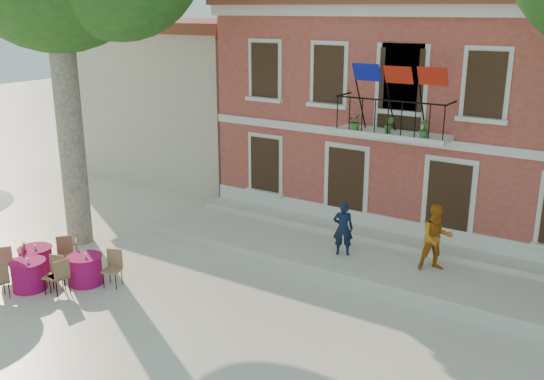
{
  "coord_description": "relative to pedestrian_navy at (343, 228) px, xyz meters",
  "views": [
    {
      "loc": [
        8.32,
        -10.32,
        6.89
      ],
      "look_at": [
        -0.71,
        3.5,
        1.93
      ],
      "focal_mm": 40.0,
      "sensor_mm": 36.0,
      "label": 1
    }
  ],
  "objects": [
    {
      "name": "cafe_table_2",
      "position": [
        -5.96,
        -5.79,
        -0.64
      ],
      "size": [
        1.82,
        1.79,
        0.95
      ],
      "color": "#BF1274",
      "rests_on": "ground"
    },
    {
      "name": "cafe_table_0",
      "position": [
        -6.58,
        -5.12,
        -0.65
      ],
      "size": [
        1.55,
        1.74,
        0.95
      ],
      "color": "#BF1274",
      "rests_on": "ground"
    },
    {
      "name": "terrace",
      "position": [
        0.63,
        0.49,
        -0.92
      ],
      "size": [
        14.0,
        3.4,
        0.3
      ],
      "primitive_type": "cube",
      "color": "silver",
      "rests_on": "ground"
    },
    {
      "name": "pedestrian_navy",
      "position": [
        0.0,
        0.0,
        0.0
      ],
      "size": [
        0.66,
        0.56,
        1.54
      ],
      "primitive_type": "imported",
      "rotation": [
        0.0,
        0.0,
        3.56
      ],
      "color": "#0F1932",
      "rests_on": "terrace"
    },
    {
      "name": "ground",
      "position": [
        -1.37,
        -3.91,
        -1.07
      ],
      "size": [
        90.0,
        90.0,
        0.0
      ],
      "primitive_type": "plane",
      "color": "beige",
      "rests_on": "ground"
    },
    {
      "name": "pedestrian_orange",
      "position": [
        2.49,
        0.4,
        0.12
      ],
      "size": [
        1.1,
        1.06,
        1.78
      ],
      "primitive_type": "imported",
      "rotation": [
        0.0,
        0.0,
        0.64
      ],
      "color": "#C66B17",
      "rests_on": "terrace"
    },
    {
      "name": "main_building",
      "position": [
        0.63,
        6.08,
        2.71
      ],
      "size": [
        13.5,
        9.59,
        7.5
      ],
      "color": "#C15945",
      "rests_on": "ground"
    },
    {
      "name": "neighbor_west",
      "position": [
        -10.87,
        7.09,
        2.15
      ],
      "size": [
        9.4,
        9.4,
        6.4
      ],
      "color": "beige",
      "rests_on": "ground"
    },
    {
      "name": "cafe_table_1",
      "position": [
        -5.01,
        -4.78,
        -0.64
      ],
      "size": [
        1.85,
        1.75,
        0.95
      ],
      "color": "#BF1274",
      "rests_on": "ground"
    }
  ]
}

